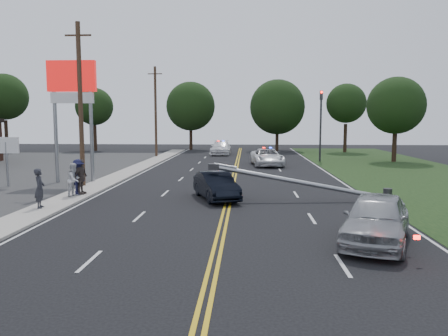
# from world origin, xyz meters

# --- Properties ---
(ground) EXTENTS (120.00, 120.00, 0.00)m
(ground) POSITION_xyz_m (0.00, 0.00, 0.00)
(ground) COLOR black
(ground) RESTS_ON ground
(sidewalk) EXTENTS (1.80, 70.00, 0.12)m
(sidewalk) POSITION_xyz_m (-8.40, 10.00, 0.06)
(sidewalk) COLOR #A59F95
(sidewalk) RESTS_ON ground
(centerline_yellow) EXTENTS (0.36, 80.00, 0.00)m
(centerline_yellow) POSITION_xyz_m (0.00, 10.00, 0.01)
(centerline_yellow) COLOR gold
(centerline_yellow) RESTS_ON ground
(pylon_sign) EXTENTS (3.20, 0.35, 8.00)m
(pylon_sign) POSITION_xyz_m (-10.50, 14.00, 6.00)
(pylon_sign) COLOR gray
(pylon_sign) RESTS_ON ground
(small_sign) EXTENTS (1.60, 0.14, 3.10)m
(small_sign) POSITION_xyz_m (-14.00, 12.00, 2.33)
(small_sign) COLOR gray
(small_sign) RESTS_ON ground
(traffic_signal) EXTENTS (0.28, 0.41, 7.05)m
(traffic_signal) POSITION_xyz_m (8.30, 30.00, 4.21)
(traffic_signal) COLOR #2D2D30
(traffic_signal) RESTS_ON ground
(fallen_streetlight) EXTENTS (9.36, 0.44, 1.91)m
(fallen_streetlight) POSITION_xyz_m (4.19, 8.00, 0.92)
(fallen_streetlight) COLOR #2D2D30
(fallen_streetlight) RESTS_ON ground
(utility_pole_mid) EXTENTS (1.60, 0.28, 10.00)m
(utility_pole_mid) POSITION_xyz_m (-9.20, 12.00, 5.08)
(utility_pole_mid) COLOR #382619
(utility_pole_mid) RESTS_ON ground
(utility_pole_far) EXTENTS (1.60, 0.28, 10.00)m
(utility_pole_far) POSITION_xyz_m (-9.20, 34.00, 5.08)
(utility_pole_far) COLOR #382619
(utility_pole_far) RESTS_ON ground
(tree_4) EXTENTS (5.89, 5.89, 10.06)m
(tree_4) POSITION_xyz_m (-30.18, 40.71, 7.10)
(tree_4) COLOR black
(tree_4) RESTS_ON ground
(tree_5) EXTENTS (5.00, 5.00, 8.45)m
(tree_5) POSITION_xyz_m (-19.59, 43.83, 5.93)
(tree_5) COLOR black
(tree_5) RESTS_ON ground
(tree_6) EXTENTS (6.77, 6.77, 9.43)m
(tree_6) POSITION_xyz_m (-6.91, 46.57, 6.04)
(tree_6) COLOR black
(tree_6) RESTS_ON ground
(tree_7) EXTENTS (7.37, 7.37, 9.57)m
(tree_7) POSITION_xyz_m (5.01, 45.16, 5.88)
(tree_7) COLOR black
(tree_7) RESTS_ON ground
(tree_8) EXTENTS (5.05, 5.05, 8.81)m
(tree_8) POSITION_xyz_m (13.65, 42.97, 6.26)
(tree_8) COLOR black
(tree_8) RESTS_ON ground
(tree_9) EXTENTS (5.63, 5.63, 8.39)m
(tree_9) POSITION_xyz_m (15.63, 29.96, 5.57)
(tree_9) COLOR black
(tree_9) RESTS_ON ground
(crashed_sedan) EXTENTS (2.89, 4.59, 1.43)m
(crashed_sedan) POSITION_xyz_m (-0.67, 8.35, 0.71)
(crashed_sedan) COLOR black
(crashed_sedan) RESTS_ON ground
(waiting_sedan) EXTENTS (3.69, 5.37, 1.70)m
(waiting_sedan) POSITION_xyz_m (5.32, 0.40, 0.85)
(waiting_sedan) COLOR #95989D
(waiting_sedan) RESTS_ON ground
(emergency_a) EXTENTS (3.20, 5.87, 1.56)m
(emergency_a) POSITION_xyz_m (2.78, 25.54, 0.78)
(emergency_a) COLOR white
(emergency_a) RESTS_ON ground
(emergency_b) EXTENTS (2.29, 5.61, 1.63)m
(emergency_b) POSITION_xyz_m (-2.19, 38.07, 0.81)
(emergency_b) COLOR white
(emergency_b) RESTS_ON ground
(bystander_a) EXTENTS (0.59, 0.76, 1.83)m
(bystander_a) POSITION_xyz_m (-8.59, 5.08, 1.04)
(bystander_a) COLOR #25262D
(bystander_a) RESTS_ON sidewalk
(bystander_b) EXTENTS (0.81, 0.97, 1.77)m
(bystander_b) POSITION_xyz_m (-8.23, 8.21, 1.01)
(bystander_b) COLOR silver
(bystander_b) RESTS_ON sidewalk
(bystander_c) EXTENTS (0.76, 1.27, 1.93)m
(bystander_c) POSITION_xyz_m (-8.23, 8.81, 1.08)
(bystander_c) COLOR #161738
(bystander_c) RESTS_ON sidewalk
(bystander_d) EXTENTS (0.66, 1.20, 1.93)m
(bystander_d) POSITION_xyz_m (-8.11, 8.84, 1.09)
(bystander_d) COLOR #4F443F
(bystander_d) RESTS_ON sidewalk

